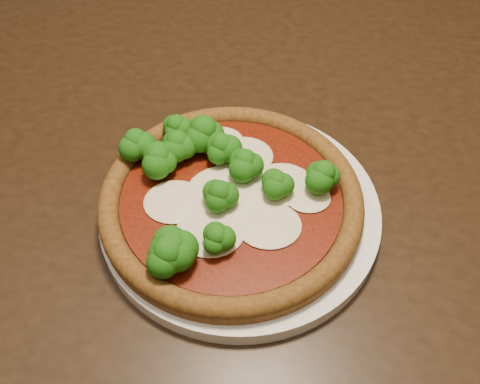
{
  "coord_description": "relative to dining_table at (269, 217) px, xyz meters",
  "views": [
    {
      "loc": [
        0.2,
        -0.38,
        1.22
      ],
      "look_at": [
        0.19,
        -0.02,
        0.79
      ],
      "focal_mm": 40.0,
      "sensor_mm": 36.0,
      "label": 1
    }
  ],
  "objects": [
    {
      "name": "dining_table",
      "position": [
        0.0,
        0.0,
        0.0
      ],
      "size": [
        1.17,
        0.97,
        0.75
      ],
      "rotation": [
        0.0,
        0.0,
        -0.12
      ],
      "color": "black",
      "rests_on": "floor"
    },
    {
      "name": "pizza",
      "position": [
        -0.05,
        -0.07,
        0.14
      ],
      "size": [
        0.28,
        0.28,
        0.06
      ],
      "rotation": [
        0.0,
        0.0,
        -0.04
      ],
      "color": "brown",
      "rests_on": "plate"
    },
    {
      "name": "plate",
      "position": [
        -0.04,
        -0.07,
        0.11
      ],
      "size": [
        0.3,
        0.3,
        0.02
      ],
      "primitive_type": "cylinder",
      "color": "white",
      "rests_on": "dining_table"
    }
  ]
}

